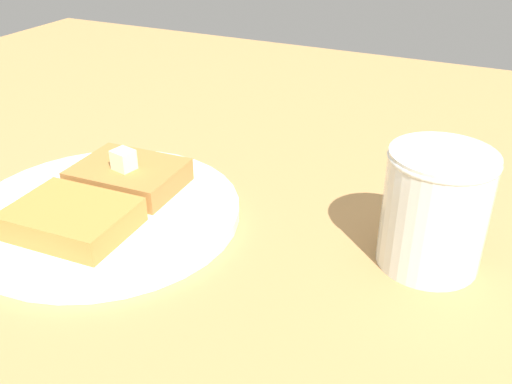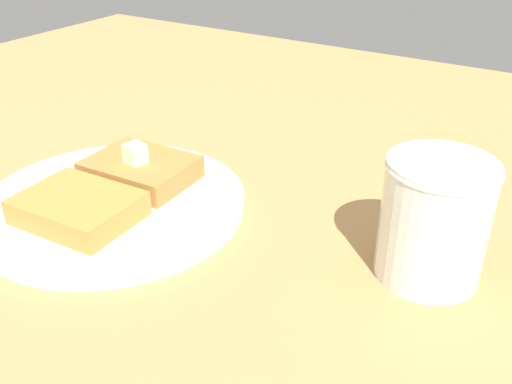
% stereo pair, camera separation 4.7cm
% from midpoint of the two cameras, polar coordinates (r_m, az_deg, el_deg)
% --- Properties ---
extents(table_surface, '(1.14, 1.14, 0.03)m').
position_cam_midpoint_polar(table_surface, '(0.62, -10.06, 1.13)').
color(table_surface, '#AC804B').
rests_on(table_surface, ground).
extents(plate, '(0.24, 0.24, 0.01)m').
position_cam_midpoint_polar(plate, '(0.54, -11.68, -1.15)').
color(plate, white).
rests_on(plate, table_surface).
extents(toast_slice_left, '(0.08, 0.10, 0.02)m').
position_cam_midpoint_polar(toast_slice_left, '(0.56, -9.12, 2.14)').
color(toast_slice_left, '#A87237').
rests_on(toast_slice_left, plate).
extents(toast_slice_middle, '(0.08, 0.10, 0.02)m').
position_cam_midpoint_polar(toast_slice_middle, '(0.50, -14.87, -1.61)').
color(toast_slice_middle, '#BC7F38').
rests_on(toast_slice_middle, plate).
extents(butter_pat_primary, '(0.02, 0.02, 0.02)m').
position_cam_midpoint_polar(butter_pat_primary, '(0.54, -9.61, 3.76)').
color(butter_pat_primary, '#F1F2C6').
rests_on(butter_pat_primary, toast_slice_left).
extents(fork, '(0.16, 0.06, 0.00)m').
position_cam_midpoint_polar(fork, '(0.59, -16.49, 1.81)').
color(fork, silver).
rests_on(fork, plate).
extents(syrup_jar, '(0.08, 0.08, 0.10)m').
position_cam_midpoint_polar(syrup_jar, '(0.45, 20.18, -3.19)').
color(syrup_jar, '#431E0A').
rests_on(syrup_jar, table_surface).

